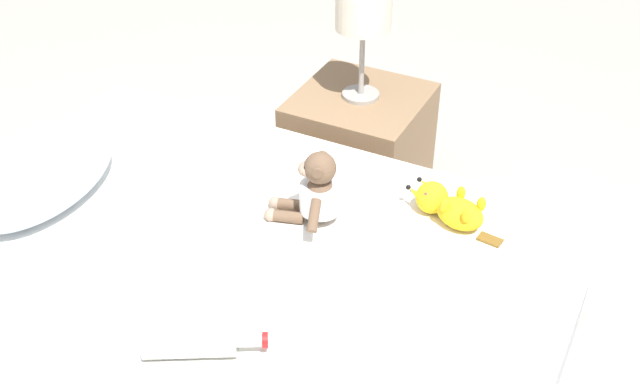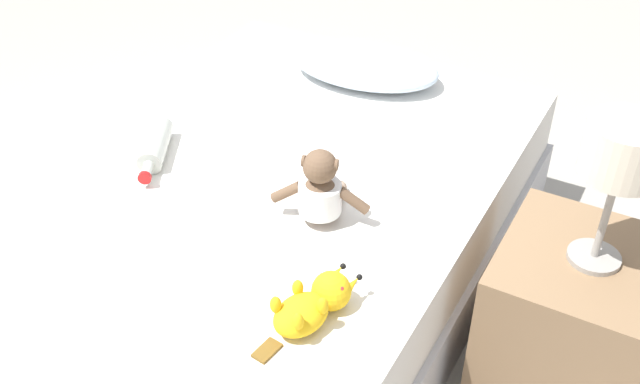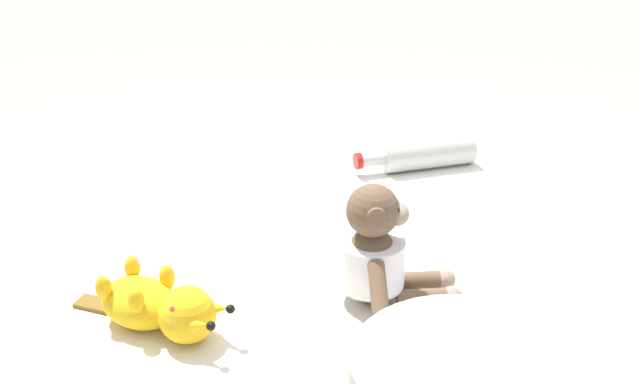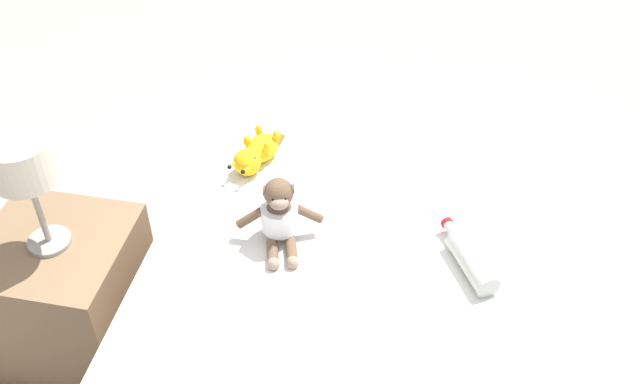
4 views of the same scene
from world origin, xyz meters
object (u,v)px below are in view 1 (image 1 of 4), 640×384
bed (232,317)px  glass_bottle (194,342)px  plush_yellow_creature (448,206)px  plush_monkey (316,193)px  nightstand (359,154)px  bedside_lamp (363,15)px  pillow (43,178)px

bed → glass_bottle: bearing=-159.2°
bed → plush_yellow_creature: plush_yellow_creature is taller
plush_monkey → nightstand: 0.82m
bed → nightstand: bearing=1.6°
bed → bedside_lamp: bedside_lamp is taller
plush_yellow_creature → glass_bottle: plush_yellow_creature is taller
nightstand → bedside_lamp: bedside_lamp is taller
glass_bottle → bedside_lamp: bedside_lamp is taller
bedside_lamp → nightstand: bearing=-3.6°
bed → pillow: pillow is taller
bed → plush_yellow_creature: bearing=-49.2°
plush_yellow_creature → bedside_lamp: size_ratio=0.78×
plush_monkey → bedside_lamp: size_ratio=0.68×
plush_yellow_creature → nightstand: plush_yellow_creature is taller
bed → plush_yellow_creature: size_ratio=5.78×
pillow → bedside_lamp: 1.21m
pillow → bedside_lamp: (0.99, -0.64, 0.28)m
pillow → plush_yellow_creature: size_ratio=1.84×
nightstand → plush_yellow_creature: bearing=-135.7°
plush_monkey → bedside_lamp: bearing=14.2°
nightstand → bedside_lamp: bearing=176.4°
nightstand → pillow: bearing=147.3°
nightstand → bedside_lamp: size_ratio=1.24×
bed → glass_bottle: (-0.35, -0.13, 0.29)m
bed → bedside_lamp: bearing=1.6°
bed → plush_monkey: plush_monkey is taller
plush_monkey → pillow: bearing=108.0°
plush_monkey → plush_yellow_creature: size_ratio=0.87×
glass_bottle → pillow: bearing=66.5°
plush_yellow_creature → pillow: bearing=110.7°
bedside_lamp → plush_yellow_creature: bearing=-135.7°
pillow → plush_monkey: 0.86m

